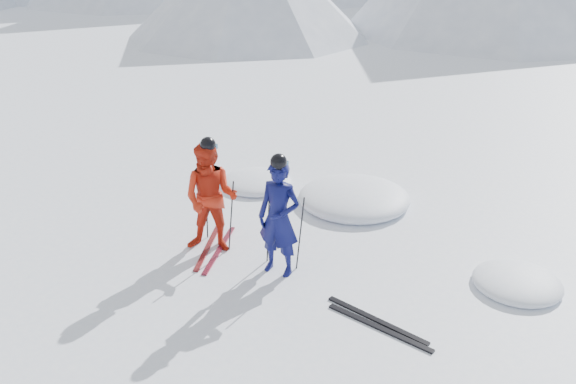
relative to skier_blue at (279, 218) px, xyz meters
The scene contains 12 objects.
ground 1.72m from the skier_blue, ahead, with size 160.00×160.00×0.00m, color white.
skier_blue is the anchor object (origin of this frame).
skier_red 1.39m from the skier_blue, behind, with size 0.96×0.74×1.97m, color red.
pole_blue_left 0.47m from the skier_blue, 153.43° to the left, with size 0.02×0.02×1.30m, color black.
pole_blue_right 0.48m from the skier_blue, 45.00° to the left, with size 0.02×0.02×1.30m, color black.
pole_red_left 1.75m from the skier_blue, 169.49° to the left, with size 0.02×0.02×1.31m, color black.
pole_red_right 1.16m from the skier_blue, 168.92° to the left, with size 0.02×0.02×1.31m, color black.
ski_worn_left 1.79m from the skier_blue, behind, with size 0.09×1.70×0.03m, color black.
ski_worn_right 1.59m from the skier_blue, behind, with size 0.09×1.70×0.03m, color black.
ski_loose_a 2.19m from the skier_blue, 13.49° to the right, with size 0.09×1.70×0.03m, color black.
ski_loose_b 2.32m from the skier_blue, 16.82° to the right, with size 0.09×1.70×0.03m, color black.
snow_lumps 2.95m from the skier_blue, 89.34° to the left, with size 7.21×3.39×0.50m.
Camera 1 is at (3.07, -7.61, 5.30)m, focal length 38.00 mm.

